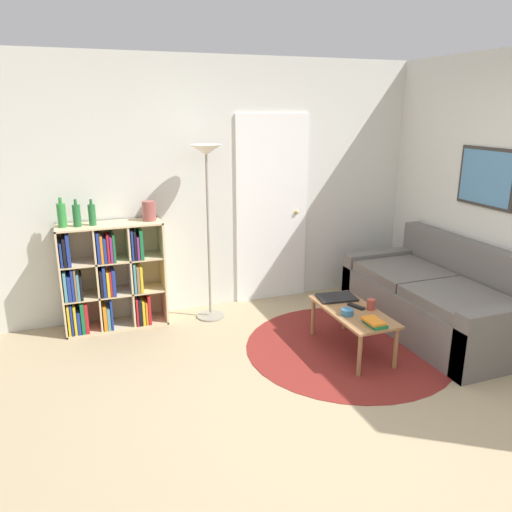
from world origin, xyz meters
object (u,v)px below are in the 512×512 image
at_px(couch, 439,301).
at_px(vase_on_shelf, 149,211).
at_px(coffee_table, 353,315).
at_px(bowl, 347,312).
at_px(bookshelf, 108,279).
at_px(cup, 371,304).
at_px(floor_lamp, 207,176).
at_px(bottle_right, 92,214).
at_px(laptop, 337,297).
at_px(bottle_left, 62,215).
at_px(bottle_middle, 77,215).

bearing_deg(couch, vase_on_shelf, 154.93).
distance_m(coffee_table, bowl, 0.15).
xyz_separation_m(bookshelf, cup, (2.12, -1.34, -0.06)).
bearing_deg(floor_lamp, bottle_right, 174.09).
distance_m(bookshelf, laptop, 2.21).
xyz_separation_m(bowl, vase_on_shelf, (-1.43, 1.37, 0.72)).
bearing_deg(vase_on_shelf, cup, -38.46).
bearing_deg(bowl, bottle_left, 148.27).
bearing_deg(bottle_left, bowl, -31.73).
height_order(bookshelf, bottle_middle, bottle_middle).
xyz_separation_m(bowl, bottle_right, (-1.96, 1.36, 0.73)).
xyz_separation_m(laptop, bottle_left, (-2.32, 1.00, 0.76)).
distance_m(bookshelf, bottle_left, 0.75).
relative_size(cup, vase_on_shelf, 0.50).
height_order(floor_lamp, coffee_table, floor_lamp).
bearing_deg(bottle_left, laptop, -23.30).
distance_m(floor_lamp, cup, 1.95).
distance_m(bookshelf, bottle_middle, 0.69).
relative_size(coffee_table, bowl, 8.49).
height_order(floor_lamp, bowl, floor_lamp).
distance_m(couch, coffee_table, 1.04).
relative_size(floor_lamp, vase_on_shelf, 9.23).
xyz_separation_m(bottle_right, vase_on_shelf, (0.53, 0.01, -0.01)).
bearing_deg(floor_lamp, bowl, -54.79).
bearing_deg(bottle_left, cup, -28.44).
xyz_separation_m(coffee_table, bottle_middle, (-2.19, 1.27, 0.81)).
height_order(bookshelf, couch, bookshelf).
height_order(bottle_middle, bottle_right, bottle_middle).
distance_m(floor_lamp, laptop, 1.69).
bearing_deg(bookshelf, coffee_table, -33.41).
relative_size(bowl, bottle_right, 0.43).
bearing_deg(vase_on_shelf, floor_lamp, -12.84).
bearing_deg(couch, bowl, -171.36).
distance_m(floor_lamp, bowl, 1.85).
height_order(couch, bowl, couch).
bearing_deg(bottle_right, bookshelf, 9.41).
bearing_deg(bottle_right, bottle_left, 176.58).
xyz_separation_m(cup, bottle_left, (-2.47, 1.34, 0.72)).
relative_size(couch, coffee_table, 2.07).
xyz_separation_m(floor_lamp, cup, (1.13, -1.21, -1.03)).
distance_m(coffee_table, bottle_left, 2.78).
height_order(bottle_middle, vase_on_shelf, bottle_middle).
distance_m(laptop, cup, 0.37).
distance_m(laptop, bowl, 0.39).
xyz_separation_m(floor_lamp, laptop, (0.98, -0.87, -1.06)).
bearing_deg(coffee_table, cup, -15.86).
xyz_separation_m(cup, bottle_right, (-2.21, 1.32, 0.71)).
bearing_deg(couch, floor_lamp, 151.92).
distance_m(cup, bottle_middle, 2.78).
relative_size(bookshelf, vase_on_shelf, 5.47).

